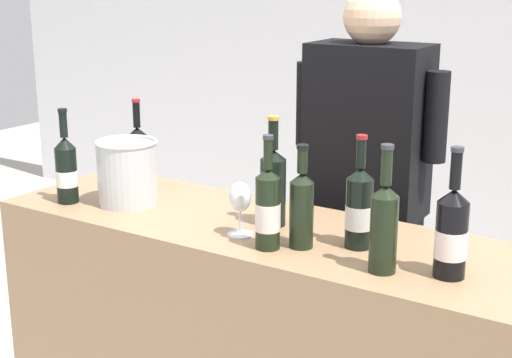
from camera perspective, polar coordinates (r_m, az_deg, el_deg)
name	(u,v)px	position (r m, az deg, el deg)	size (l,w,h in m)	color
wine_bottle_0	(451,233)	(2.04, 14.42, -3.94)	(0.09, 0.09, 0.35)	black
wine_bottle_1	(359,208)	(2.21, 7.73, -2.14)	(0.08, 0.08, 0.33)	black
wine_bottle_2	(273,184)	(2.38, 1.28, -0.39)	(0.08, 0.08, 0.35)	black
wine_bottle_3	(302,207)	(2.19, 3.44, -2.10)	(0.07, 0.07, 0.31)	black
wine_bottle_4	(138,157)	(2.83, -8.81, 1.65)	(0.08, 0.08, 0.33)	black
wine_bottle_5	(66,169)	(2.69, -14.01, 0.70)	(0.07, 0.07, 0.33)	black
wine_bottle_6	(268,209)	(2.18, 0.89, -2.23)	(0.07, 0.07, 0.34)	black
wine_bottle_7	(384,225)	(2.04, 9.55, -3.38)	(0.07, 0.07, 0.35)	black
wine_glass	(240,200)	(2.29, -1.20, -1.56)	(0.08, 0.08, 0.17)	silver
ice_bucket	(127,172)	(2.64, -9.60, 0.52)	(0.21, 0.21, 0.22)	silver
person_server	(364,234)	(2.85, 8.07, -4.08)	(0.57, 0.25, 1.74)	black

